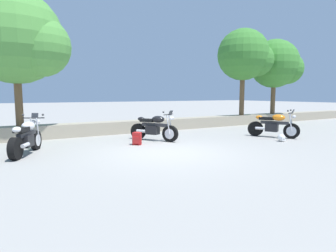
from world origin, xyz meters
name	(u,v)px	position (x,y,z in m)	size (l,w,h in m)	color
ground_plane	(165,152)	(0.00, 0.00, 0.00)	(120.00, 120.00, 0.00)	gray
stone_wall	(113,128)	(0.00, 4.80, 0.28)	(36.00, 0.80, 0.55)	gray
motorcycle_white_near_left	(27,138)	(-3.68, 1.82, 0.49)	(1.11, 1.93, 1.18)	black
motorcycle_black_centre	(154,128)	(0.73, 2.13, 0.49)	(1.23, 1.85, 1.18)	black
motorcycle_orange_far_right	(274,126)	(5.37, 0.37, 0.49)	(1.13, 1.91, 1.18)	black
rider_backpack	(137,138)	(-0.23, 1.61, 0.24)	(0.35, 0.35, 0.47)	#A31E1E
rider_helmet	(282,138)	(4.79, -0.48, 0.14)	(0.28, 0.28, 0.28)	silver
leafy_tree_far_left	(20,39)	(-3.54, 4.69, 3.81)	(3.64, 3.46, 5.07)	brown
leafy_tree_mid_left	(246,56)	(8.08, 4.68, 3.99)	(3.11, 2.96, 5.00)	brown
leafy_tree_mid_right	(277,65)	(10.72, 4.61, 3.61)	(3.15, 3.00, 4.64)	brown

